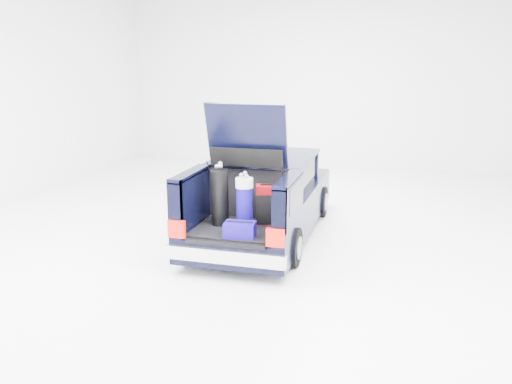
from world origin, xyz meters
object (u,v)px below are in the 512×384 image
(blue_golf_bag, at_px, (244,203))
(blue_duffel, at_px, (240,230))
(car, at_px, (265,198))
(black_golf_bag, at_px, (220,197))
(red_suitcase, at_px, (268,204))

(blue_golf_bag, xyz_separation_m, blue_duffel, (0.05, -0.39, -0.30))
(car, bearing_deg, black_golf_bag, -101.84)
(blue_golf_bag, bearing_deg, car, 70.85)
(car, xyz_separation_m, blue_duffel, (0.14, -2.01, 0.04))
(black_golf_bag, xyz_separation_m, blue_duffel, (0.47, -0.47, -0.34))
(car, xyz_separation_m, blue_golf_bag, (0.10, -1.61, 0.33))
(car, height_order, blue_duffel, car)
(car, distance_m, blue_duffel, 2.01)
(black_golf_bag, distance_m, blue_golf_bag, 0.43)
(car, bearing_deg, blue_duffel, -85.87)
(red_suitcase, bearing_deg, car, 90.61)
(blue_golf_bag, height_order, blue_duffel, blue_golf_bag)
(car, distance_m, blue_golf_bag, 1.65)
(car, xyz_separation_m, red_suitcase, (0.38, -1.25, 0.23))
(car, height_order, black_golf_bag, car)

